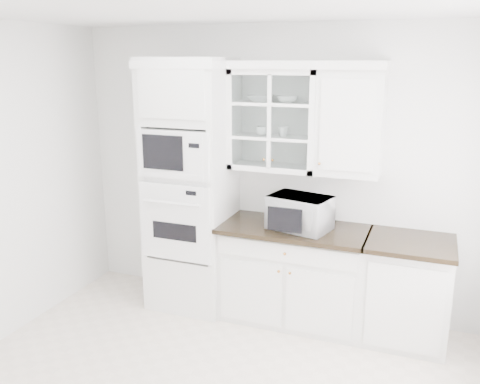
% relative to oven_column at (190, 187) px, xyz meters
% --- Properties ---
extents(room_shell, '(4.00, 3.50, 2.70)m').
position_rel_oven_column_xyz_m(room_shell, '(0.75, -0.99, 0.58)').
color(room_shell, white).
rests_on(room_shell, ground).
extents(oven_column, '(0.76, 0.68, 2.40)m').
position_rel_oven_column_xyz_m(oven_column, '(0.00, 0.00, 0.00)').
color(oven_column, white).
rests_on(oven_column, ground).
extents(base_cabinet_run, '(1.32, 0.67, 0.92)m').
position_rel_oven_column_xyz_m(base_cabinet_run, '(1.03, 0.03, -0.74)').
color(base_cabinet_run, white).
rests_on(base_cabinet_run, ground).
extents(extra_base_cabinet, '(0.72, 0.67, 0.92)m').
position_rel_oven_column_xyz_m(extra_base_cabinet, '(2.03, 0.03, -0.74)').
color(extra_base_cabinet, white).
rests_on(extra_base_cabinet, ground).
extents(upper_cabinet_glass, '(0.80, 0.33, 0.90)m').
position_rel_oven_column_xyz_m(upper_cabinet_glass, '(0.78, 0.17, 0.65)').
color(upper_cabinet_glass, white).
rests_on(upper_cabinet_glass, room_shell).
extents(upper_cabinet_solid, '(0.55, 0.33, 0.90)m').
position_rel_oven_column_xyz_m(upper_cabinet_solid, '(1.46, 0.17, 0.65)').
color(upper_cabinet_solid, white).
rests_on(upper_cabinet_solid, room_shell).
extents(crown_molding, '(2.14, 0.38, 0.07)m').
position_rel_oven_column_xyz_m(crown_molding, '(0.68, 0.14, 1.14)').
color(crown_molding, white).
rests_on(crown_molding, room_shell).
extents(countertop_microwave, '(0.60, 0.54, 0.30)m').
position_rel_oven_column_xyz_m(countertop_microwave, '(1.09, -0.01, -0.13)').
color(countertop_microwave, white).
rests_on(countertop_microwave, base_cabinet_run).
extents(bowl_a, '(0.24, 0.24, 0.06)m').
position_rel_oven_column_xyz_m(bowl_a, '(0.64, 0.18, 0.84)').
color(bowl_a, white).
rests_on(bowl_a, upper_cabinet_glass).
extents(bowl_b, '(0.19, 0.19, 0.06)m').
position_rel_oven_column_xyz_m(bowl_b, '(0.89, 0.16, 0.84)').
color(bowl_b, white).
rests_on(bowl_b, upper_cabinet_glass).
extents(cup_a, '(0.12, 0.12, 0.08)m').
position_rel_oven_column_xyz_m(cup_a, '(0.67, 0.15, 0.55)').
color(cup_a, white).
rests_on(cup_a, upper_cabinet_glass).
extents(cup_b, '(0.13, 0.13, 0.10)m').
position_rel_oven_column_xyz_m(cup_b, '(0.86, 0.15, 0.56)').
color(cup_b, white).
rests_on(cup_b, upper_cabinet_glass).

